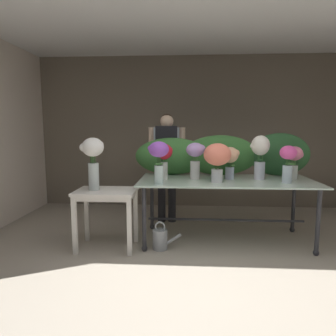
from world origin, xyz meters
TOP-DOWN VIEW (x-y plane):
  - ground_plane at (0.00, 1.69)m, footprint 7.45×7.45m
  - wall_back at (0.00, 3.39)m, footprint 5.71×0.12m
  - ceiling_slab at (0.00, 1.69)m, footprint 5.83×3.51m
  - display_table_glass at (0.42, 1.56)m, footprint 2.20×1.00m
  - side_table_white at (-1.05, 1.23)m, footprint 0.72×0.51m
  - florist at (-0.39, 2.33)m, footprint 0.56×0.24m
  - foliage_backdrop at (0.33, 1.94)m, footprint 2.40×0.32m
  - vase_fuchsia_lilies at (1.12, 1.38)m, footprint 0.21×0.20m
  - vase_violet_tulips at (-0.40, 1.20)m, footprint 0.25×0.24m
  - vase_rosy_stock at (1.29, 1.64)m, footprint 0.22×0.20m
  - vase_peach_anemones at (0.48, 1.61)m, footprint 0.23×0.21m
  - vase_crimson_carnations at (-0.37, 1.52)m, footprint 0.22×0.22m
  - vase_lilac_hydrangea at (0.03, 1.58)m, footprint 0.25×0.23m
  - vase_coral_roses at (0.29, 1.36)m, footprint 0.33×0.33m
  - vase_ivory_freesia at (0.84, 1.61)m, footprint 0.25×0.23m
  - vase_white_roses_tall at (-1.19, 1.23)m, footprint 0.28×0.26m
  - watering_can at (-0.39, 1.23)m, footprint 0.35×0.18m

SIDE VIEW (x-z plane):
  - ground_plane at x=0.00m, z-range 0.00..0.00m
  - watering_can at x=-0.39m, z-range -0.05..0.30m
  - side_table_white at x=-1.05m, z-range 0.25..0.97m
  - display_table_glass at x=0.42m, z-range 0.30..1.11m
  - florist at x=-0.39m, z-range 0.19..1.86m
  - vase_peach_anemones at x=0.48m, z-range 0.86..1.27m
  - vase_fuchsia_lilies at x=1.12m, z-range 0.85..1.30m
  - vase_rosy_stock at x=1.29m, z-range 0.86..1.29m
  - foliage_backdrop at x=0.33m, z-range 0.79..1.37m
  - vase_lilac_hydrangea at x=0.03m, z-range 0.86..1.33m
  - vase_crimson_carnations at x=-0.37m, z-range 0.87..1.33m
  - vase_coral_roses at x=0.29m, z-range 0.88..1.35m
  - vase_white_roses_tall at x=-1.19m, z-range 0.81..1.43m
  - vase_ivory_freesia at x=0.84m, z-range 0.86..1.42m
  - vase_violet_tulips at x=-0.40m, z-range 0.89..1.39m
  - wall_back at x=0.00m, z-range 0.00..2.74m
  - ceiling_slab at x=0.00m, z-range 2.74..2.86m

